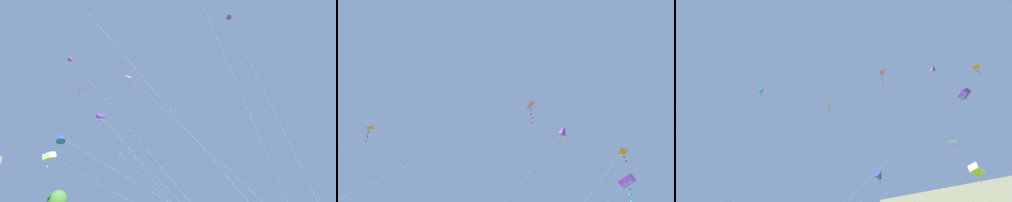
# 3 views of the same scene
# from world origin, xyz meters

# --- Properties ---
(kite_pink_delta_2) EXTENTS (6.53, 18.59, 20.65)m
(kite_pink_delta_2) POSITION_xyz_m (1.51, 19.14, 19.98)
(kite_pink_delta_2) COLOR silver
(kite_pink_delta_2) RESTS_ON ground
(kite_orange_delta_3) EXTENTS (8.54, 23.16, 23.08)m
(kite_orange_delta_3) POSITION_xyz_m (7.19, 31.57, 22.66)
(kite_orange_delta_3) COLOR silver
(kite_orange_delta_3) RESTS_ON ground
(kite_purple_box_4) EXTENTS (8.65, 19.34, 17.38)m
(kite_purple_box_4) POSITION_xyz_m (6.95, 26.56, 16.68)
(kite_purple_box_4) COLOR silver
(kite_purple_box_4) RESTS_ON ground
(kite_purple_diamond_6) EXTENTS (4.39, 23.75, 26.44)m
(kite_purple_diamond_6) POSITION_xyz_m (1.95, 30.33, 25.76)
(kite_purple_diamond_6) COLOR silver
(kite_purple_diamond_6) RESTS_ON ground
(kite_orange_delta_7) EXTENTS (7.89, 18.50, 24.17)m
(kite_orange_delta_7) POSITION_xyz_m (-14.58, 20.83, 23.36)
(kite_orange_delta_7) COLOR silver
(kite_orange_delta_7) RESTS_ON ground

